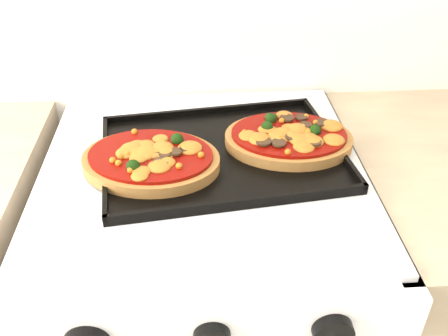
{
  "coord_description": "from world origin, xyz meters",
  "views": [
    {
      "loc": [
        0.02,
        0.95,
        1.43
      ],
      "look_at": [
        0.07,
        1.68,
        0.92
      ],
      "focal_mm": 40.0,
      "sensor_mm": 36.0,
      "label": 1
    }
  ],
  "objects_px": {
    "baking_tray": "(222,152)",
    "pizza_left": "(151,158)",
    "pizza_right": "(289,137)",
    "stove": "(208,324)"
  },
  "relations": [
    {
      "from": "baking_tray",
      "to": "pizza_left",
      "type": "height_order",
      "value": "pizza_left"
    },
    {
      "from": "baking_tray",
      "to": "pizza_left",
      "type": "distance_m",
      "value": 0.14
    },
    {
      "from": "stove",
      "to": "baking_tray",
      "type": "height_order",
      "value": "baking_tray"
    },
    {
      "from": "baking_tray",
      "to": "stove",
      "type": "bearing_deg",
      "value": -151.38
    },
    {
      "from": "pizza_left",
      "to": "pizza_right",
      "type": "bearing_deg",
      "value": 12.23
    },
    {
      "from": "pizza_right",
      "to": "pizza_left",
      "type": "bearing_deg",
      "value": -167.77
    },
    {
      "from": "stove",
      "to": "pizza_right",
      "type": "xyz_separation_m",
      "value": [
        0.16,
        0.05,
        0.48
      ]
    },
    {
      "from": "baking_tray",
      "to": "pizza_right",
      "type": "relative_size",
      "value": 1.81
    },
    {
      "from": "baking_tray",
      "to": "pizza_left",
      "type": "relative_size",
      "value": 1.77
    },
    {
      "from": "baking_tray",
      "to": "pizza_right",
      "type": "height_order",
      "value": "pizza_right"
    }
  ]
}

